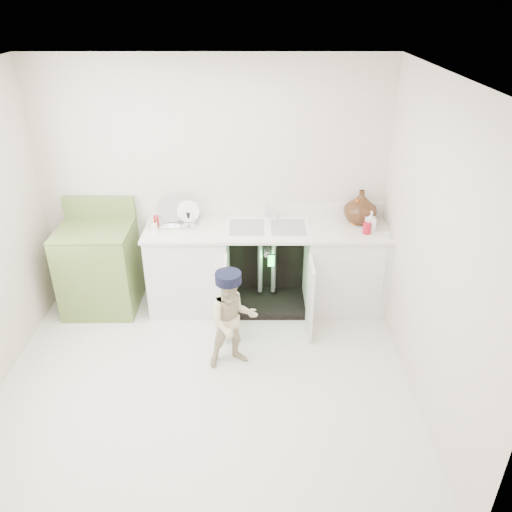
# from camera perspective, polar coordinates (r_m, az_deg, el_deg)

# --- Properties ---
(ground) EXTENTS (3.50, 3.50, 0.00)m
(ground) POSITION_cam_1_polar(r_m,az_deg,el_deg) (4.46, -5.76, -14.05)
(ground) COLOR beige
(ground) RESTS_ON ground
(room_shell) EXTENTS (6.00, 5.50, 1.26)m
(room_shell) POSITION_cam_1_polar(r_m,az_deg,el_deg) (3.74, -6.67, 0.28)
(room_shell) COLOR beige
(room_shell) RESTS_ON ground
(counter_run) EXTENTS (2.44, 1.02, 1.24)m
(counter_run) POSITION_cam_1_polar(r_m,az_deg,el_deg) (5.15, 1.64, -1.00)
(counter_run) COLOR silver
(counter_run) RESTS_ON ground
(avocado_stove) EXTENTS (0.73, 0.65, 1.13)m
(avocado_stove) POSITION_cam_1_polar(r_m,az_deg,el_deg) (5.38, -17.44, -1.22)
(avocado_stove) COLOR olive
(avocado_stove) RESTS_ON ground
(repair_worker) EXTENTS (0.65, 0.84, 0.93)m
(repair_worker) POSITION_cam_1_polar(r_m,az_deg,el_deg) (4.35, -2.68, -7.26)
(repair_worker) COLOR beige
(repair_worker) RESTS_ON ground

